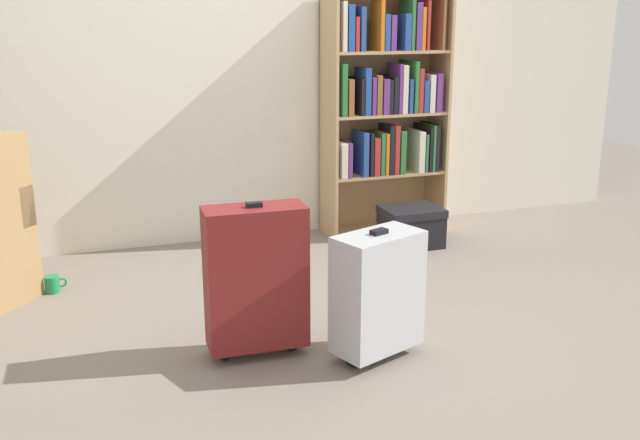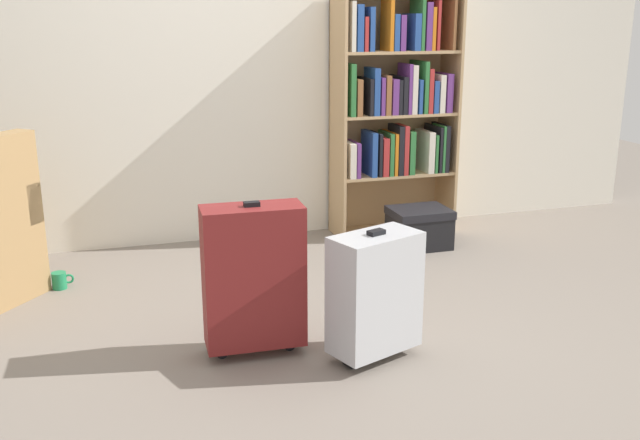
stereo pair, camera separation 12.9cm
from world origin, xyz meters
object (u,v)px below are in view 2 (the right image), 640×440
(mug, at_px, (60,280))
(storage_box, at_px, (419,227))
(suitcase_dark_red, at_px, (254,277))
(bookshelf, at_px, (395,104))
(suitcase_silver, at_px, (375,293))

(mug, height_order, storage_box, storage_box)
(storage_box, height_order, suitcase_dark_red, suitcase_dark_red)
(bookshelf, bearing_deg, suitcase_silver, -115.03)
(mug, xyz_separation_m, suitcase_dark_red, (0.88, -1.11, 0.32))
(storage_box, height_order, suitcase_silver, suitcase_silver)
(suitcase_dark_red, bearing_deg, suitcase_silver, -23.03)
(storage_box, relative_size, suitcase_silver, 0.63)
(suitcase_dark_red, relative_size, suitcase_silver, 1.18)
(bookshelf, height_order, mug, bookshelf)
(mug, relative_size, suitcase_dark_red, 0.17)
(suitcase_silver, bearing_deg, suitcase_dark_red, 156.97)
(bookshelf, distance_m, mug, 2.42)
(mug, bearing_deg, suitcase_dark_red, -51.73)
(suitcase_dark_red, height_order, suitcase_silver, suitcase_dark_red)
(mug, distance_m, suitcase_silver, 1.92)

